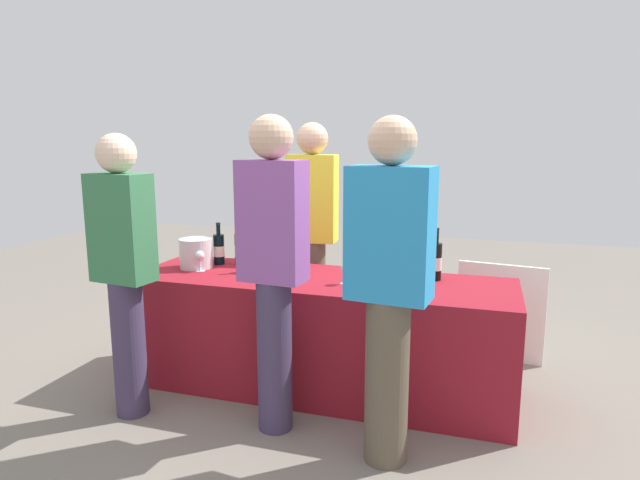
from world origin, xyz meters
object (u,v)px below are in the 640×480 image
(wine_bottle_2, at_px, (264,254))
(menu_board, at_px, (500,312))
(wine_glass_2, at_px, (382,276))
(guest_1, at_px, (273,260))
(wine_bottle_0, at_px, (219,249))
(wine_glass_1, at_px, (345,269))
(wine_bottle_4, at_px, (436,261))
(wine_bottle_3, at_px, (295,254))
(wine_bottle_1, at_px, (240,249))
(guest_0, at_px, (124,264))
(wine_glass_3, at_px, (416,273))
(ice_bucket, at_px, (196,253))
(guest_2, at_px, (389,281))
(wine_glass_0, at_px, (200,257))
(server_pouring, at_px, (312,227))

(wine_bottle_2, height_order, menu_board, wine_bottle_2)
(wine_glass_2, distance_m, guest_1, 0.69)
(wine_bottle_0, relative_size, wine_glass_1, 2.22)
(wine_bottle_4, xyz_separation_m, wine_glass_1, (-0.52, -0.26, -0.03))
(wine_bottle_4, height_order, wine_glass_1, wine_bottle_4)
(wine_glass_1, distance_m, wine_glass_2, 0.25)
(wine_bottle_3, relative_size, wine_glass_1, 2.45)
(wine_bottle_0, distance_m, wine_bottle_1, 0.15)
(wine_bottle_4, height_order, guest_0, guest_0)
(wine_bottle_3, bearing_deg, wine_bottle_0, 175.11)
(wine_bottle_2, relative_size, menu_board, 0.45)
(wine_bottle_4, relative_size, wine_glass_3, 2.32)
(ice_bucket, relative_size, guest_0, 0.14)
(wine_bottle_4, relative_size, wine_glass_2, 2.74)
(wine_bottle_4, xyz_separation_m, wine_glass_2, (-0.28, -0.33, -0.04))
(wine_bottle_0, bearing_deg, guest_2, -32.26)
(ice_bucket, relative_size, menu_board, 0.31)
(wine_bottle_0, bearing_deg, ice_bucket, -125.23)
(guest_0, relative_size, menu_board, 2.28)
(wine_glass_0, distance_m, guest_1, 0.92)
(wine_bottle_1, relative_size, wine_glass_2, 2.58)
(server_pouring, distance_m, menu_board, 1.53)
(wine_glass_2, relative_size, menu_board, 0.17)
(wine_glass_1, height_order, guest_0, guest_0)
(wine_glass_2, distance_m, ice_bucket, 1.36)
(wine_bottle_2, height_order, wine_glass_1, wine_bottle_2)
(wine_bottle_1, xyz_separation_m, wine_bottle_3, (0.45, -0.08, 0.00))
(wine_bottle_4, xyz_separation_m, guest_2, (-0.14, -0.87, 0.08))
(wine_glass_1, relative_size, ice_bucket, 0.60)
(guest_0, bearing_deg, wine_bottle_1, 77.41)
(wine_bottle_0, bearing_deg, wine_bottle_1, 9.61)
(wine_bottle_3, relative_size, wine_glass_2, 2.71)
(wine_glass_1, distance_m, guest_1, 0.58)
(wine_glass_3, xyz_separation_m, ice_bucket, (-1.54, 0.13, -0.00))
(wine_bottle_1, relative_size, wine_glass_3, 2.19)
(wine_glass_1, distance_m, wine_glass_3, 0.43)
(guest_1, bearing_deg, wine_glass_1, 65.36)
(wine_bottle_0, relative_size, wine_bottle_3, 0.91)
(wine_bottle_4, xyz_separation_m, guest_0, (-1.68, -0.85, 0.05))
(wine_glass_0, relative_size, menu_board, 0.19)
(guest_1, distance_m, menu_board, 1.97)
(server_pouring, bearing_deg, guest_2, 117.71)
(server_pouring, bearing_deg, menu_board, -174.89)
(wine_bottle_4, distance_m, guest_1, 1.10)
(wine_bottle_2, xyz_separation_m, guest_0, (-0.55, -0.75, 0.06))
(wine_bottle_1, distance_m, guest_0, 0.93)
(wine_glass_0, bearing_deg, guest_2, -24.55)
(wine_bottle_3, bearing_deg, wine_glass_0, -163.99)
(server_pouring, bearing_deg, wine_bottle_1, 40.51)
(wine_bottle_0, xyz_separation_m, wine_glass_1, (1.00, -0.26, -0.01))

